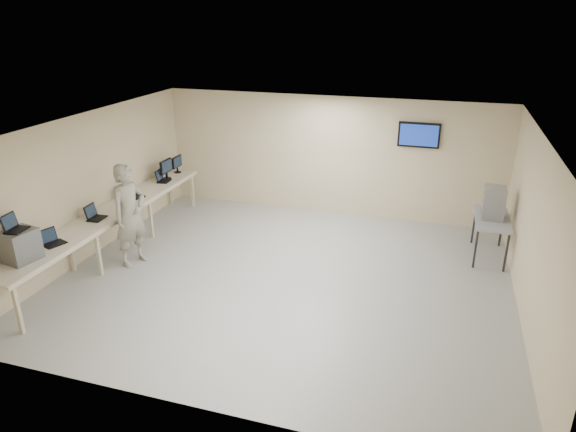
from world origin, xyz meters
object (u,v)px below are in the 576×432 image
(equipment_box, at_px, (20,246))
(soldier, at_px, (130,215))
(workbench, at_px, (112,215))
(side_table, at_px, (492,221))

(equipment_box, bearing_deg, soldier, 81.50)
(workbench, relative_size, side_table, 4.34)
(equipment_box, xyz_separation_m, side_table, (7.25, 4.27, -0.40))
(side_table, bearing_deg, soldier, -160.67)
(workbench, distance_m, equipment_box, 2.26)
(equipment_box, bearing_deg, workbench, 98.86)
(workbench, height_order, equipment_box, equipment_box)
(soldier, bearing_deg, side_table, -53.94)
(soldier, relative_size, side_table, 1.44)
(soldier, bearing_deg, workbench, 83.08)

